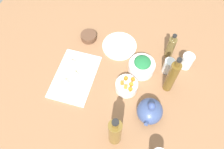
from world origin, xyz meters
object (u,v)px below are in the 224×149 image
object	(u,v)px
cutting_board	(75,76)
bottle_0	(171,47)
teapot	(150,111)
drinking_glass_2	(187,61)
bottle_1	(115,132)
plate_tofu	(119,46)
bottle_2	(172,77)
drinking_glass_0	(168,66)
bowl_carrots	(127,86)
bowl_small_side	(89,36)
bowl_greens	(142,67)

from	to	relation	value
cutting_board	bottle_0	distance (cm)	58.26
teapot	drinking_glass_2	size ratio (longest dim) A/B	1.66
cutting_board	bottle_1	xyz separation A→B (cm)	(25.41, 33.50, 10.92)
plate_tofu	bottle_2	size ratio (longest dim) A/B	0.74
bottle_1	drinking_glass_0	bearing A→B (deg)	162.21
bowl_carrots	bottle_1	bearing A→B (deg)	6.59
teapot	bottle_0	size ratio (longest dim) A/B	0.86
drinking_glass_2	plate_tofu	bearing A→B (deg)	-89.81
bowl_carrots	bowl_small_side	size ratio (longest dim) A/B	1.25
bowl_small_side	bottle_0	distance (cm)	50.86
cutting_board	plate_tofu	size ratio (longest dim) A/B	1.58
bowl_carrots	teapot	world-z (taller)	teapot
bowl_small_side	bottle_1	distance (cm)	66.09
bowl_greens	bottle_2	size ratio (longest dim) A/B	0.53
bowl_carrots	bottle_0	bearing A→B (deg)	151.51
plate_tofu	teapot	xyz separation A→B (cm)	(36.75, 29.01, 4.65)
plate_tofu	bowl_small_side	size ratio (longest dim) A/B	2.16
bottle_1	bottle_0	bearing A→B (deg)	167.22
cutting_board	bottle_1	world-z (taller)	bottle_1
plate_tofu	teapot	distance (cm)	47.05
bottle_2	bowl_small_side	bearing A→B (deg)	-107.25
cutting_board	bowl_small_side	world-z (taller)	bowl_small_side
bottle_0	bottle_2	world-z (taller)	bottle_2
bowl_greens	bottle_0	bearing A→B (deg)	142.39
bowl_greens	bottle_1	size ratio (longest dim) A/B	0.57
bowl_carrots	bottle_2	world-z (taller)	bottle_2
bottle_1	bottle_2	distance (cm)	41.16
bowl_greens	teapot	bearing A→B (deg)	24.69
bowl_greens	teapot	size ratio (longest dim) A/B	0.95
bowl_greens	bowl_small_side	distance (cm)	39.43
drinking_glass_0	bottle_2	bearing A→B (deg)	14.63
bowl_small_side	bowl_greens	bearing A→B (deg)	73.80
bowl_greens	drinking_glass_0	bearing A→B (deg)	107.38
cutting_board	drinking_glass_2	bearing A→B (deg)	116.86
bowl_carrots	bowl_small_side	world-z (taller)	bowl_carrots
drinking_glass_2	bottle_1	bearing A→B (deg)	-24.19
cutting_board	bowl_greens	world-z (taller)	bowl_greens
cutting_board	bottle_2	world-z (taller)	bottle_2
bowl_greens	bottle_1	bearing A→B (deg)	-1.33
bowl_carrots	bottle_2	xyz separation A→B (cm)	(-8.63, 21.26, 9.39)
bottle_2	bowl_carrots	bearing A→B (deg)	-67.92
cutting_board	drinking_glass_0	bearing A→B (deg)	114.39
teapot	drinking_glass_2	world-z (taller)	teapot
bottle_2	drinking_glass_2	bearing A→B (deg)	159.50
bowl_greens	bowl_carrots	size ratio (longest dim) A/B	1.23
bottle_1	bottle_2	world-z (taller)	bottle_2
plate_tofu	teapot	bearing A→B (deg)	38.28
plate_tofu	bowl_carrots	distance (cm)	29.54
drinking_glass_2	bottle_0	bearing A→B (deg)	-111.02
bowl_small_side	drinking_glass_0	xyz separation A→B (cm)	(6.54, 52.09, 3.26)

